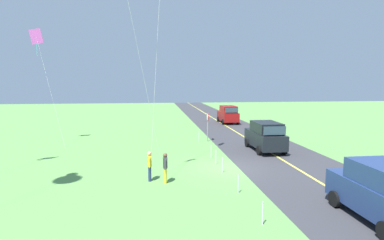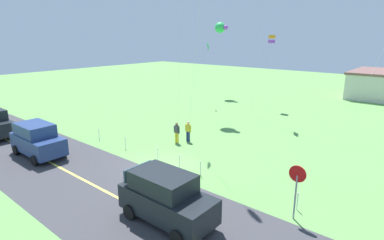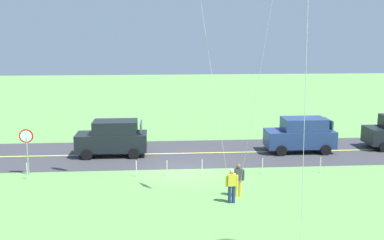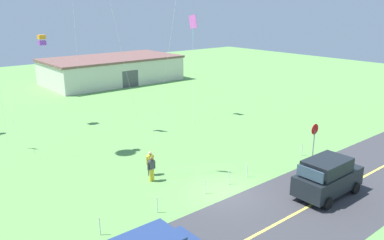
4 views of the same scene
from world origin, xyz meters
name	(u,v)px [view 1 (image 1 of 4)]	position (x,y,z in m)	size (l,w,h in m)	color
ground_plane	(230,168)	(0.00, 0.00, -0.05)	(120.00, 120.00, 0.10)	#60994C
asphalt_road	(292,165)	(0.00, -4.00, 0.00)	(120.00, 7.00, 0.00)	#38383D
road_centre_stripe	(292,165)	(0.00, -4.00, 0.01)	(120.00, 0.16, 0.00)	#E5E04C
car_suv_foreground	(265,136)	(4.26, -3.84, 1.15)	(4.40, 2.12, 2.24)	black
car_parked_east_far	(228,114)	(20.16, -4.84, 1.15)	(4.40, 2.12, 2.24)	maroon
car_parked_west_near	(383,192)	(-7.84, -3.88, 1.15)	(4.40, 2.12, 2.24)	navy
stop_sign	(208,121)	(8.52, -0.10, 1.80)	(0.76, 0.08, 2.56)	gray
person_adult_near	(150,165)	(-1.92, 4.89, 0.86)	(0.58, 0.22, 1.60)	navy
person_adult_companion	(165,167)	(-2.37, 4.07, 0.86)	(0.58, 0.22, 1.60)	yellow
kite_purple_back	(37,38)	(9.34, 14.17, 8.83)	(2.13, 2.99, 9.69)	silver
fence_post_0	(263,213)	(-7.56, 0.70, 0.45)	(0.05, 0.05, 0.90)	silver
fence_post_1	(238,184)	(-4.30, 0.70, 0.45)	(0.05, 0.05, 0.90)	silver
fence_post_2	(223,165)	(-0.96, 0.70, 0.45)	(0.05, 0.05, 0.90)	silver
fence_post_3	(216,157)	(0.95, 0.70, 0.45)	(0.05, 0.05, 0.90)	silver
fence_post_4	(211,151)	(2.60, 0.70, 0.45)	(0.05, 0.05, 0.90)	silver
fence_post_5	(199,137)	(8.36, 0.70, 0.45)	(0.05, 0.05, 0.90)	silver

